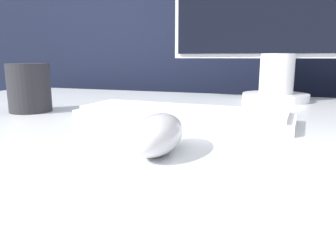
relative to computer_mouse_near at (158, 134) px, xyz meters
The scene contains 4 objects.
partition_panel 0.82m from the computer_mouse_near, 86.42° to the left, with size 5.00×0.03×1.44m.
computer_mouse_near is the anchor object (origin of this frame).
keyboard 0.21m from the computer_mouse_near, 99.03° to the left, with size 0.41×0.15×0.02m.
mug 0.42m from the computer_mouse_near, 151.32° to the left, with size 0.09×0.09×0.10m.
Camera 1 is at (0.09, -0.48, 0.87)m, focal length 35.00 mm.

